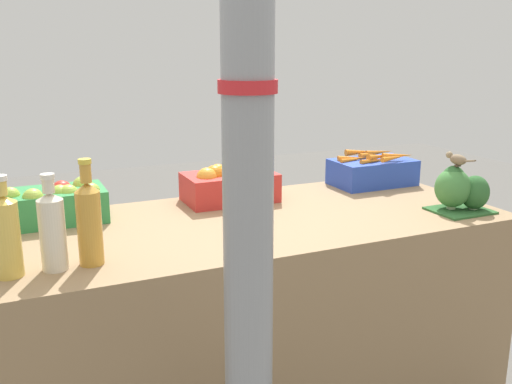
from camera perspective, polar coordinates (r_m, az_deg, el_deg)
The scene contains 10 objects.
market_table at distance 2.29m, azimuth 0.00°, elevation -12.40°, with size 1.86×0.81×0.81m, color #937551.
support_pole at distance 1.29m, azimuth -0.82°, elevation 7.01°, with size 0.13×0.13×2.54m.
apple_crate at distance 2.20m, azimuth -19.50°, elevation -1.05°, with size 0.37×0.22×0.15m.
orange_crate at distance 2.34m, azimuth -2.86°, elevation 0.76°, with size 0.37×0.22×0.16m.
carrot_crate at distance 2.69m, azimuth 11.57°, elevation 2.10°, with size 0.37×0.23×0.16m.
broccoli_pile at distance 2.34m, azimuth 19.60°, elevation 0.22°, with size 0.22×0.18×0.18m.
juice_bottle_golden at distance 1.71m, azimuth -23.77°, elevation -3.85°, with size 0.08×0.08×0.29m.
juice_bottle_cloudy at distance 1.71m, azimuth -19.71°, elevation -3.53°, with size 0.07×0.07×0.28m.
juice_bottle_amber at distance 1.72m, azimuth -16.35°, elevation -2.79°, with size 0.07×0.07×0.32m.
sparrow_bird at distance 2.31m, azimuth 19.48°, elevation 3.12°, with size 0.05×0.14×0.05m.
Camera 1 is at (-0.84, -1.86, 1.44)m, focal length 40.00 mm.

